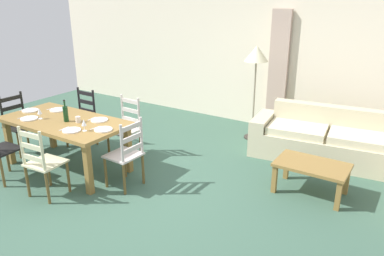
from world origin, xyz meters
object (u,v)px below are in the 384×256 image
Objects in this scene: dining_chair_head_east at (126,154)px; dining_table at (65,126)px; dining_chair_head_west at (19,124)px; dining_chair_far_right at (126,128)px; wine_glass_near_left at (39,112)px; coffee_table at (312,168)px; dining_chair_near_right at (42,162)px; coffee_cup_primary at (78,120)px; dining_chair_far_left at (82,118)px; wine_bottle at (66,113)px; wine_glass_near_right at (84,123)px; couch at (327,141)px; standing_lamp at (256,59)px.

dining_table is at bearing -178.34° from dining_chair_head_east.
dining_chair_far_right is at bearing 26.90° from dining_chair_head_west.
coffee_table is (3.57, 1.34, -0.51)m from wine_glass_near_left.
dining_chair_near_right is 10.67× the size of coffee_cup_primary.
dining_chair_far_left is at bearing 49.54° from dining_chair_head_west.
wine_glass_near_left is 3.84m from coffee_table.
wine_glass_near_left is (0.80, -0.15, 0.38)m from dining_chair_head_west.
dining_chair_head_west is (-1.57, -0.80, 0.00)m from dining_chair_far_right.
wine_bottle is at bearing 115.83° from dining_chair_near_right.
dining_chair_head_east is at bearing -23.65° from dining_chair_far_left.
dining_chair_near_right is 3.04× the size of wine_bottle.
dining_chair_far_right is 1.00× the size of dining_chair_head_west.
coffee_cup_primary is 3.23m from coffee_table.
wine_glass_near_right is at bearing -4.89° from dining_chair_head_west.
wine_glass_near_left is 0.92m from wine_glass_near_right.
dining_chair_far_right is 5.96× the size of wine_glass_near_left.
wine_bottle reaches higher than dining_chair_far_left.
wine_glass_near_right is (0.92, -0.00, 0.00)m from wine_glass_near_left.
coffee_table is at bearing -85.20° from couch.
standing_lamp is at bearing 56.52° from wine_bottle.
dining_chair_head_east is 2.79m from standing_lamp.
wine_bottle is (0.57, -0.77, 0.39)m from dining_chair_far_left.
coffee_cup_primary is (-0.16, 0.76, 0.32)m from dining_chair_near_right.
dining_table is 1.14m from dining_chair_head_west.
dining_chair_far_right is 1.07× the size of coffee_table.
dining_chair_far_right reaches higher than couch.
dining_chair_head_west is at bearing -153.10° from dining_chair_far_right.
wine_glass_near_right is (0.17, 0.57, 0.38)m from dining_chair_near_right.
dining_table is 1.98× the size of dining_chair_far_left.
dining_chair_head_west is 4.90m from couch.
wine_bottle is 3.43m from coffee_table.
standing_lamp reaches higher than dining_chair_head_west.
coffee_table is at bearing 19.97° from dining_table.
wine_glass_near_left is 0.18× the size of coffee_table.
coffee_table is at bearing 28.49° from dining_chair_head_east.
wine_glass_near_left is at bearing -162.35° from coffee_cup_primary.
coffee_table is at bearing 20.83° from wine_bottle.
wine_bottle is at bearing -114.26° from dining_chair_far_right.
dining_chair_near_right is at bearing -64.17° from wine_bottle.
dining_chair_far_right is (0.93, 0.05, 0.00)m from dining_chair_far_left.
couch reaches higher than dining_table.
wine_glass_near_left is (-0.32, -0.16, 0.20)m from dining_table.
standing_lamp is at bearing 67.35° from dining_chair_near_right.
coffee_cup_primary is at bearing 150.68° from wine_glass_near_right.
dining_chair_head_west is 1.42m from coffee_cup_primary.
dining_chair_far_left reaches higher than coffee_table.
dining_chair_head_west is (-1.55, 0.72, 0.00)m from dining_chair_near_right.
dining_chair_far_left is 0.59× the size of standing_lamp.
dining_chair_head_east is at bearing -151.51° from coffee_table.
standing_lamp is at bearing 41.49° from dining_chair_head_west.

